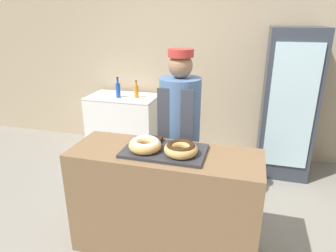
# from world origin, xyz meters

# --- Properties ---
(ground_plane) EXTENTS (14.00, 14.00, 0.00)m
(ground_plane) POSITION_xyz_m (0.00, 0.00, 0.00)
(ground_plane) COLOR gray
(wall_back) EXTENTS (8.00, 0.06, 2.70)m
(wall_back) POSITION_xyz_m (0.00, 2.13, 1.35)
(wall_back) COLOR tan
(wall_back) RESTS_ON ground_plane
(display_counter) EXTENTS (1.49, 0.54, 0.89)m
(display_counter) POSITION_xyz_m (0.00, 0.00, 0.45)
(display_counter) COLOR brown
(display_counter) RESTS_ON ground_plane
(serving_tray) EXTENTS (0.63, 0.39, 0.02)m
(serving_tray) POSITION_xyz_m (0.00, 0.00, 0.90)
(serving_tray) COLOR #2D2D33
(serving_tray) RESTS_ON display_counter
(donut_light_glaze) EXTENTS (0.25, 0.25, 0.09)m
(donut_light_glaze) POSITION_xyz_m (-0.14, -0.05, 0.96)
(donut_light_glaze) COLOR tan
(donut_light_glaze) RESTS_ON serving_tray
(donut_chocolate_glaze) EXTENTS (0.25, 0.25, 0.09)m
(donut_chocolate_glaze) POSITION_xyz_m (0.14, -0.05, 0.96)
(donut_chocolate_glaze) COLOR tan
(donut_chocolate_glaze) RESTS_ON serving_tray
(brownie_back_left) EXTENTS (0.09, 0.09, 0.03)m
(brownie_back_left) POSITION_xyz_m (-0.11, 0.13, 0.93)
(brownie_back_left) COLOR black
(brownie_back_left) RESTS_ON serving_tray
(brownie_back_right) EXTENTS (0.09, 0.09, 0.03)m
(brownie_back_right) POSITION_xyz_m (0.11, 0.13, 0.93)
(brownie_back_right) COLOR black
(brownie_back_right) RESTS_ON serving_tray
(baker_person) EXTENTS (0.37, 0.37, 1.62)m
(baker_person) POSITION_xyz_m (-0.01, 0.52, 0.85)
(baker_person) COLOR #4C4C51
(baker_person) RESTS_ON ground_plane
(beverage_fridge) EXTENTS (0.59, 0.67, 1.77)m
(beverage_fridge) POSITION_xyz_m (1.05, 1.74, 0.88)
(beverage_fridge) COLOR #333842
(beverage_fridge) RESTS_ON ground_plane
(chest_freezer) EXTENTS (0.96, 0.58, 0.82)m
(chest_freezer) POSITION_xyz_m (-1.12, 1.74, 0.42)
(chest_freezer) COLOR white
(chest_freezer) RESTS_ON ground_plane
(bottle_blue) EXTENTS (0.06, 0.06, 0.28)m
(bottle_blue) POSITION_xyz_m (-1.14, 1.66, 0.93)
(bottle_blue) COLOR #1E4CB2
(bottle_blue) RESTS_ON chest_freezer
(bottle_orange) EXTENTS (0.06, 0.06, 0.23)m
(bottle_orange) POSITION_xyz_m (-0.90, 1.73, 0.91)
(bottle_orange) COLOR orange
(bottle_orange) RESTS_ON chest_freezer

